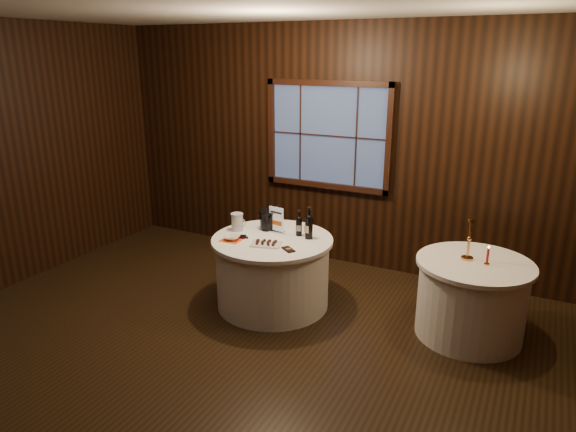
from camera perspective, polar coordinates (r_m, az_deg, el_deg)
The scene contains 16 objects.
ground at distance 4.98m, azimuth -7.37°, elevation -14.41°, with size 6.00×6.00×0.00m, color black.
back_wall at distance 6.50m, azimuth 4.50°, elevation 8.01°, with size 6.00×0.10×3.00m.
main_table at distance 5.55m, azimuth -1.73°, elevation -6.19°, with size 1.28×1.28×0.77m.
side_table at distance 5.27m, azimuth 19.67°, elevation -8.63°, with size 1.08×1.08×0.77m.
sign_stand at distance 5.53m, azimuth -1.26°, elevation -0.86°, with size 0.18×0.11×0.30m.
port_bottle_left at distance 5.44m, azimuth 1.22°, elevation -0.96°, with size 0.07×0.08×0.28m.
port_bottle_right at distance 5.35m, azimuth 2.34°, elevation -1.00°, with size 0.08×0.09×0.34m.
ice_bucket at distance 5.63m, azimuth -2.15°, elevation -0.40°, with size 0.21×0.21×0.21m.
chocolate_plate at distance 5.21m, azimuth -2.46°, elevation -3.07°, with size 0.34×0.27×0.04m.
chocolate_box at distance 5.08m, azimuth 0.04°, elevation -3.73°, with size 0.16×0.08×0.01m, color black.
grape_bunch at distance 5.40m, azimuth -5.04°, elevation -2.33°, with size 0.17×0.08×0.04m.
glass_pitcher at distance 5.63m, azimuth -5.66°, elevation -0.66°, with size 0.18×0.14×0.20m.
orange_napkin at distance 5.38m, azimuth -6.23°, elevation -2.63°, with size 0.21×0.21×0.00m, color #F04C14.
cracker_bowl at distance 5.38m, azimuth -6.24°, elevation -2.41°, with size 0.16×0.16×0.04m, color silver.
brass_candlestick at distance 5.10m, azimuth 19.43°, elevation -3.03°, with size 0.11×0.11×0.40m.
red_candle at distance 5.06m, azimuth 21.29°, elevation -4.29°, with size 0.05×0.05×0.19m.
Camera 1 is at (2.44, -3.45, 2.63)m, focal length 32.00 mm.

